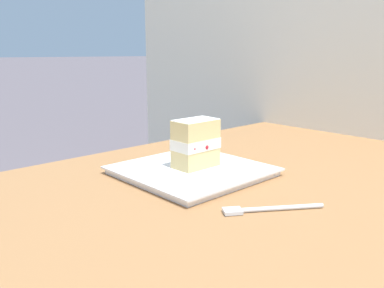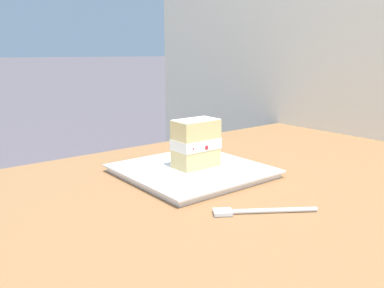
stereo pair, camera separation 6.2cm
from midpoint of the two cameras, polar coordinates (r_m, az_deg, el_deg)
name	(u,v)px [view 1 (the left image)]	position (r m, az deg, el deg)	size (l,w,h in m)	color
patio_table	(279,214)	(0.95, 10.51, -9.92)	(1.28, 0.79, 0.74)	olive
dessert_plate	(192,171)	(0.84, -2.09, -3.90)	(0.28, 0.28, 0.02)	white
cake_slice	(196,143)	(0.84, -1.58, 0.08)	(0.09, 0.07, 0.10)	#E0C17A
dessert_fork	(266,209)	(0.66, 8.00, -9.23)	(0.15, 0.11, 0.01)	silver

